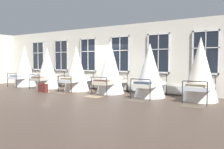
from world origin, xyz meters
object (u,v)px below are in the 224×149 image
cot_sixth (200,70)px  cot_fourth (110,68)px  cot_first (25,67)px  cot_third (77,69)px  cot_second (47,68)px  cot_fifth (150,71)px  suitcase_dark (43,88)px

cot_sixth → cot_fourth: bearing=90.5°
cot_first → cot_third: 4.32m
cot_second → cot_sixth: cot_sixth is taller
cot_first → cot_sixth: size_ratio=1.01×
cot_first → cot_fifth: 8.57m
cot_first → cot_fifth: cot_first is taller
cot_first → cot_second: size_ratio=1.07×
cot_fourth → cot_second: bearing=91.7°
cot_third → cot_fourth: size_ratio=0.92×
cot_third → cot_fifth: size_ratio=1.00×
cot_third → cot_fifth: (4.25, -0.05, 0.00)m
cot_sixth → suitcase_dark: 7.59m
cot_first → cot_fifth: bearing=-90.4°
cot_fourth → cot_fifth: 2.11m
cot_second → cot_third: (2.21, 0.04, -0.01)m
cot_second → cot_fifth: (6.46, -0.00, -0.01)m
cot_second → cot_fourth: 4.35m
cot_first → cot_fourth: cot_fourth is taller
cot_first → cot_fifth: (8.57, -0.06, -0.10)m
cot_first → cot_second: bearing=-91.5°
cot_second → cot_first: bearing=90.0°
cot_first → cot_second: cot_first is taller
cot_fourth → suitcase_dark: size_ratio=4.53×
cot_sixth → cot_second: bearing=90.9°
cot_third → suitcase_dark: 1.99m
cot_first → cot_fourth: (6.46, 0.02, 0.01)m
cot_fifth → suitcase_dark: size_ratio=4.16×
cot_sixth → suitcase_dark: (-7.38, -1.46, -1.01)m
cot_fifth → cot_third: bearing=90.4°
cot_third → suitcase_dark: (-1.03, -1.42, -0.93)m
cot_fourth → cot_sixth: size_ratio=1.02×
cot_fourth → cot_third: bearing=91.6°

